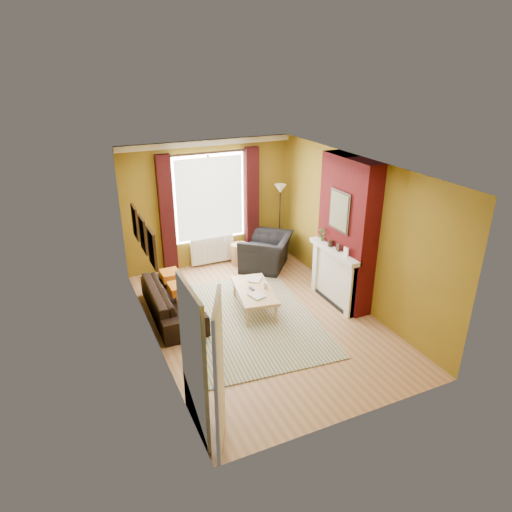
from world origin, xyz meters
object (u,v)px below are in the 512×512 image
at_px(armchair, 266,252).
at_px(coffee_table, 254,291).
at_px(floor_lamp, 280,201).
at_px(sofa, 173,301).
at_px(wicker_stool, 240,254).

bearing_deg(armchair, coffee_table, 8.13).
bearing_deg(floor_lamp, armchair, -145.10).
distance_m(armchair, coffee_table, 1.91).
xyz_separation_m(sofa, wicker_stool, (1.99, 1.59, -0.05)).
bearing_deg(sofa, floor_lamp, -61.68).
xyz_separation_m(sofa, armchair, (2.46, 1.17, 0.08)).
height_order(coffee_table, floor_lamp, floor_lamp).
bearing_deg(floor_lamp, sofa, -152.83).
distance_m(sofa, coffee_table, 1.51).
bearing_deg(armchair, sofa, -24.05).
xyz_separation_m(sofa, floor_lamp, (2.97, 1.52, 1.11)).
xyz_separation_m(coffee_table, floor_lamp, (1.53, 1.97, 1.02)).
xyz_separation_m(sofa, coffee_table, (1.44, -0.44, 0.09)).
bearing_deg(sofa, coffee_table, -105.95).
height_order(armchair, floor_lamp, floor_lamp).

